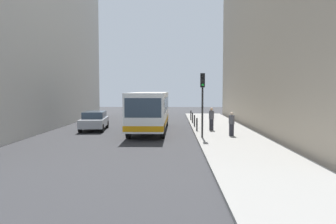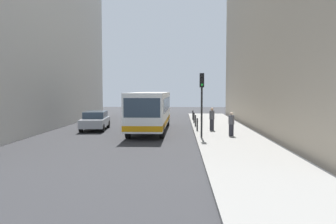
{
  "view_description": "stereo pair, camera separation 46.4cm",
  "coord_description": "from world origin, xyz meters",
  "px_view_note": "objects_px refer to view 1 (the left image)",
  "views": [
    {
      "loc": [
        1.77,
        -23.99,
        3.19
      ],
      "look_at": [
        1.31,
        0.1,
        1.62
      ],
      "focal_mm": 36.27,
      "sensor_mm": 36.0,
      "label": 1
    },
    {
      "loc": [
        2.23,
        -23.97,
        3.19
      ],
      "look_at": [
        1.31,
        0.1,
        1.62
      ],
      "focal_mm": 36.27,
      "sensor_mm": 36.0,
      "label": 2
    }
  ],
  "objects_px": {
    "bollard_mid": "(194,121)",
    "bollard_farthest": "(191,115)",
    "traffic_light": "(203,93)",
    "pedestrian_mid_sidewalk": "(211,119)",
    "bus": "(150,109)",
    "bollard_far": "(192,118)",
    "pedestrian_near_signal": "(232,124)",
    "bollard_near": "(197,124)",
    "car_beside_bus": "(94,120)"
  },
  "relations": [
    {
      "from": "bus",
      "to": "bollard_farthest",
      "type": "distance_m",
      "value": 9.1
    },
    {
      "from": "pedestrian_near_signal",
      "to": "bus",
      "type": "bearing_deg",
      "value": -13.94
    },
    {
      "from": "pedestrian_near_signal",
      "to": "pedestrian_mid_sidewalk",
      "type": "relative_size",
      "value": 0.93
    },
    {
      "from": "bollard_near",
      "to": "pedestrian_mid_sidewalk",
      "type": "height_order",
      "value": "pedestrian_mid_sidewalk"
    },
    {
      "from": "pedestrian_near_signal",
      "to": "bollard_farthest",
      "type": "bearing_deg",
      "value": -60.72
    },
    {
      "from": "bus",
      "to": "bollard_far",
      "type": "distance_m",
      "value": 6.41
    },
    {
      "from": "bus",
      "to": "pedestrian_near_signal",
      "type": "height_order",
      "value": "bus"
    },
    {
      "from": "bollard_farthest",
      "to": "pedestrian_mid_sidewalk",
      "type": "height_order",
      "value": "pedestrian_mid_sidewalk"
    },
    {
      "from": "car_beside_bus",
      "to": "bollard_far",
      "type": "bearing_deg",
      "value": -154.07
    },
    {
      "from": "pedestrian_near_signal",
      "to": "traffic_light",
      "type": "bearing_deg",
      "value": 43.94
    },
    {
      "from": "car_beside_bus",
      "to": "bollard_near",
      "type": "bearing_deg",
      "value": 165.21
    },
    {
      "from": "bollard_farthest",
      "to": "pedestrian_near_signal",
      "type": "relative_size",
      "value": 0.6
    },
    {
      "from": "car_beside_bus",
      "to": "traffic_light",
      "type": "distance_m",
      "value": 9.9
    },
    {
      "from": "traffic_light",
      "to": "pedestrian_mid_sidewalk",
      "type": "height_order",
      "value": "traffic_light"
    },
    {
      "from": "bollard_far",
      "to": "bus",
      "type": "bearing_deg",
      "value": -124.31
    },
    {
      "from": "car_beside_bus",
      "to": "bollard_far",
      "type": "relative_size",
      "value": 4.76
    },
    {
      "from": "bollard_near",
      "to": "bollard_far",
      "type": "bearing_deg",
      "value": 90.0
    },
    {
      "from": "bus",
      "to": "pedestrian_mid_sidewalk",
      "type": "xyz_separation_m",
      "value": [
        4.68,
        -0.62,
        -0.72
      ]
    },
    {
      "from": "car_beside_bus",
      "to": "bollard_mid",
      "type": "bearing_deg",
      "value": -173.05
    },
    {
      "from": "traffic_light",
      "to": "bollard_mid",
      "type": "distance_m",
      "value": 7.18
    },
    {
      "from": "traffic_light",
      "to": "bollard_far",
      "type": "relative_size",
      "value": 4.32
    },
    {
      "from": "bollard_near",
      "to": "bollard_far",
      "type": "distance_m",
      "value": 6.18
    },
    {
      "from": "traffic_light",
      "to": "bollard_far",
      "type": "height_order",
      "value": "traffic_light"
    },
    {
      "from": "bollard_near",
      "to": "bollard_farthest",
      "type": "relative_size",
      "value": 1.0
    },
    {
      "from": "pedestrian_mid_sidewalk",
      "to": "bus",
      "type": "bearing_deg",
      "value": 0.75
    },
    {
      "from": "bollard_far",
      "to": "pedestrian_near_signal",
      "type": "relative_size",
      "value": 0.6
    },
    {
      "from": "traffic_light",
      "to": "pedestrian_mid_sidewalk",
      "type": "xyz_separation_m",
      "value": [
        1.02,
        4.03,
        -2.0
      ]
    },
    {
      "from": "car_beside_bus",
      "to": "bollard_mid",
      "type": "height_order",
      "value": "car_beside_bus"
    },
    {
      "from": "traffic_light",
      "to": "bollard_near",
      "type": "height_order",
      "value": "traffic_light"
    },
    {
      "from": "traffic_light",
      "to": "pedestrian_near_signal",
      "type": "xyz_separation_m",
      "value": [
        2.02,
        0.93,
        -2.07
      ]
    },
    {
      "from": "bollard_mid",
      "to": "pedestrian_mid_sidewalk",
      "type": "bearing_deg",
      "value": -67.78
    },
    {
      "from": "bus",
      "to": "bollard_mid",
      "type": "bearing_deg",
      "value": -148.68
    },
    {
      "from": "bollard_near",
      "to": "bollard_mid",
      "type": "xyz_separation_m",
      "value": [
        0.0,
        3.09,
        0.0
      ]
    },
    {
      "from": "bus",
      "to": "traffic_light",
      "type": "relative_size",
      "value": 2.69
    },
    {
      "from": "pedestrian_near_signal",
      "to": "pedestrian_mid_sidewalk",
      "type": "bearing_deg",
      "value": -52.88
    },
    {
      "from": "bus",
      "to": "pedestrian_mid_sidewalk",
      "type": "height_order",
      "value": "bus"
    },
    {
      "from": "pedestrian_near_signal",
      "to": "pedestrian_mid_sidewalk",
      "type": "height_order",
      "value": "pedestrian_mid_sidewalk"
    },
    {
      "from": "bus",
      "to": "traffic_light",
      "type": "bearing_deg",
      "value": 128.71
    },
    {
      "from": "bus",
      "to": "pedestrian_near_signal",
      "type": "distance_m",
      "value": 6.83
    },
    {
      "from": "car_beside_bus",
      "to": "bollard_near",
      "type": "height_order",
      "value": "car_beside_bus"
    },
    {
      "from": "car_beside_bus",
      "to": "bollard_far",
      "type": "xyz_separation_m",
      "value": [
        8.05,
        4.7,
        -0.16
      ]
    },
    {
      "from": "bollard_far",
      "to": "pedestrian_near_signal",
      "type": "distance_m",
      "value": 9.19
    },
    {
      "from": "traffic_light",
      "to": "bollard_farthest",
      "type": "height_order",
      "value": "traffic_light"
    },
    {
      "from": "car_beside_bus",
      "to": "bollard_near",
      "type": "relative_size",
      "value": 4.76
    },
    {
      "from": "bollard_farthest",
      "to": "pedestrian_near_signal",
      "type": "bearing_deg",
      "value": -80.02
    },
    {
      "from": "bollard_mid",
      "to": "bollard_far",
      "type": "distance_m",
      "value": 3.09
    },
    {
      "from": "bus",
      "to": "bollard_mid",
      "type": "height_order",
      "value": "bus"
    },
    {
      "from": "car_beside_bus",
      "to": "pedestrian_near_signal",
      "type": "distance_m",
      "value": 11.01
    },
    {
      "from": "bollard_farthest",
      "to": "bus",
      "type": "bearing_deg",
      "value": -113.19
    },
    {
      "from": "bollard_mid",
      "to": "bollard_farthest",
      "type": "bearing_deg",
      "value": 90.0
    }
  ]
}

